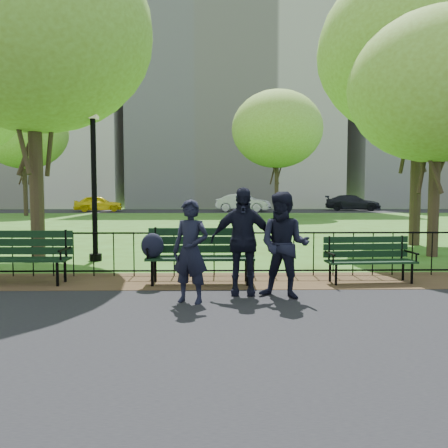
{
  "coord_description": "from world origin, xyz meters",
  "views": [
    {
      "loc": [
        -0.16,
        -6.66,
        1.66
      ],
      "look_at": [
        -0.01,
        1.5,
        1.09
      ],
      "focal_mm": 35.0,
      "sensor_mm": 36.0,
      "label": 1
    }
  ],
  "objects_px": {
    "park_bench_right_a": "(369,254)",
    "tree_far_w": "(24,132)",
    "tree_mid_e": "(420,50)",
    "person_right": "(242,241)",
    "taxi": "(98,204)",
    "sedan_dark": "(353,203)",
    "park_bench_left_a": "(19,251)",
    "tree_near_w": "(32,30)",
    "tree_far_e": "(277,129)",
    "lamppost": "(94,174)",
    "person_left": "(191,251)",
    "park_bench_main": "(183,248)",
    "tree_near_e": "(438,87)",
    "person_mid": "(284,245)",
    "sedan_silver": "(243,203)"
  },
  "relations": [
    {
      "from": "park_bench_right_a",
      "to": "tree_far_w",
      "type": "bearing_deg",
      "value": 120.37
    },
    {
      "from": "tree_mid_e",
      "to": "person_right",
      "type": "xyz_separation_m",
      "value": [
        -5.98,
        -6.83,
        -5.26
      ]
    },
    {
      "from": "taxi",
      "to": "sedan_dark",
      "type": "xyz_separation_m",
      "value": [
        24.03,
        2.0,
        0.02
      ]
    },
    {
      "from": "park_bench_left_a",
      "to": "tree_near_w",
      "type": "relative_size",
      "value": 0.23
    },
    {
      "from": "tree_far_e",
      "to": "sedan_dark",
      "type": "bearing_deg",
      "value": 51.42
    },
    {
      "from": "tree_far_w",
      "to": "person_right",
      "type": "height_order",
      "value": "tree_far_w"
    },
    {
      "from": "park_bench_left_a",
      "to": "tree_far_w",
      "type": "xyz_separation_m",
      "value": [
        -10.66,
        25.02,
        5.63
      ]
    },
    {
      "from": "lamppost",
      "to": "tree_near_w",
      "type": "xyz_separation_m",
      "value": [
        -1.45,
        0.11,
        3.47
      ]
    },
    {
      "from": "tree_far_e",
      "to": "person_left",
      "type": "relative_size",
      "value": 5.66
    },
    {
      "from": "park_bench_main",
      "to": "tree_mid_e",
      "type": "distance_m",
      "value": 10.73
    },
    {
      "from": "tree_near_e",
      "to": "person_right",
      "type": "xyz_separation_m",
      "value": [
        -5.31,
        -4.31,
        -3.52
      ]
    },
    {
      "from": "tree_near_w",
      "to": "tree_near_e",
      "type": "xyz_separation_m",
      "value": [
        10.17,
        0.5,
        -1.2
      ]
    },
    {
      "from": "taxi",
      "to": "sedan_dark",
      "type": "bearing_deg",
      "value": -97.61
    },
    {
      "from": "tree_near_e",
      "to": "park_bench_right_a",
      "type": "bearing_deg",
      "value": -130.59
    },
    {
      "from": "park_bench_right_a",
      "to": "tree_mid_e",
      "type": "distance_m",
      "value": 8.89
    },
    {
      "from": "park_bench_left_a",
      "to": "tree_mid_e",
      "type": "distance_m",
      "value": 12.89
    },
    {
      "from": "tree_near_w",
      "to": "park_bench_left_a",
      "type": "bearing_deg",
      "value": -74.24
    },
    {
      "from": "lamppost",
      "to": "sedan_dark",
      "type": "relative_size",
      "value": 0.75
    },
    {
      "from": "lamppost",
      "to": "person_left",
      "type": "bearing_deg",
      "value": -58.39
    },
    {
      "from": "person_mid",
      "to": "sedan_dark",
      "type": "distance_m",
      "value": 37.32
    },
    {
      "from": "tree_mid_e",
      "to": "tree_far_w",
      "type": "relative_size",
      "value": 0.99
    },
    {
      "from": "person_left",
      "to": "taxi",
      "type": "xyz_separation_m",
      "value": [
        -10.38,
        33.54,
        -0.05
      ]
    },
    {
      "from": "lamppost",
      "to": "sedan_silver",
      "type": "height_order",
      "value": "lamppost"
    },
    {
      "from": "tree_near_e",
      "to": "taxi",
      "type": "xyz_separation_m",
      "value": [
        -16.5,
        28.7,
        -3.66
      ]
    },
    {
      "from": "lamppost",
      "to": "tree_far_e",
      "type": "bearing_deg",
      "value": 70.06
    },
    {
      "from": "park_bench_right_a",
      "to": "person_right",
      "type": "distance_m",
      "value": 2.62
    },
    {
      "from": "person_mid",
      "to": "sedan_silver",
      "type": "height_order",
      "value": "person_mid"
    },
    {
      "from": "tree_far_e",
      "to": "person_mid",
      "type": "height_order",
      "value": "tree_far_e"
    },
    {
      "from": "park_bench_left_a",
      "to": "tree_mid_e",
      "type": "relative_size",
      "value": 0.21
    },
    {
      "from": "tree_near_w",
      "to": "tree_far_e",
      "type": "height_order",
      "value": "tree_far_e"
    },
    {
      "from": "tree_far_e",
      "to": "taxi",
      "type": "xyz_separation_m",
      "value": [
        -15.05,
        9.26,
        -5.41
      ]
    },
    {
      "from": "tree_mid_e",
      "to": "taxi",
      "type": "xyz_separation_m",
      "value": [
        -17.17,
        26.18,
        -5.41
      ]
    },
    {
      "from": "park_bench_left_a",
      "to": "sedan_silver",
      "type": "height_order",
      "value": "sedan_silver"
    },
    {
      "from": "park_bench_main",
      "to": "park_bench_left_a",
      "type": "bearing_deg",
      "value": 177.82
    },
    {
      "from": "tree_near_e",
      "to": "sedan_dark",
      "type": "xyz_separation_m",
      "value": [
        7.53,
        30.7,
        -3.64
      ]
    },
    {
      "from": "tree_near_e",
      "to": "person_right",
      "type": "height_order",
      "value": "tree_near_e"
    },
    {
      "from": "sedan_dark",
      "to": "taxi",
      "type": "bearing_deg",
      "value": 107.37
    },
    {
      "from": "tree_near_e",
      "to": "taxi",
      "type": "distance_m",
      "value": 33.31
    },
    {
      "from": "tree_near_w",
      "to": "tree_far_e",
      "type": "relative_size",
      "value": 0.91
    },
    {
      "from": "park_bench_left_a",
      "to": "person_left",
      "type": "xyz_separation_m",
      "value": [
        3.24,
        -1.48,
        0.19
      ]
    },
    {
      "from": "lamppost",
      "to": "tree_near_e",
      "type": "relative_size",
      "value": 0.62
    },
    {
      "from": "park_bench_main",
      "to": "person_mid",
      "type": "distance_m",
      "value": 2.01
    },
    {
      "from": "person_left",
      "to": "tree_mid_e",
      "type": "bearing_deg",
      "value": 67.56
    },
    {
      "from": "lamppost",
      "to": "tree_near_e",
      "type": "bearing_deg",
      "value": 4.03
    },
    {
      "from": "tree_far_e",
      "to": "tree_mid_e",
      "type": "bearing_deg",
      "value": -82.86
    },
    {
      "from": "sedan_dark",
      "to": "person_mid",
      "type": "bearing_deg",
      "value": 173.55
    },
    {
      "from": "person_mid",
      "to": "person_right",
      "type": "height_order",
      "value": "person_right"
    },
    {
      "from": "park_bench_main",
      "to": "tree_far_e",
      "type": "height_order",
      "value": "tree_far_e"
    },
    {
      "from": "person_mid",
      "to": "taxi",
      "type": "xyz_separation_m",
      "value": [
        -11.84,
        33.28,
        -0.11
      ]
    },
    {
      "from": "park_bench_right_a",
      "to": "tree_far_e",
      "type": "bearing_deg",
      "value": 82.35
    }
  ]
}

